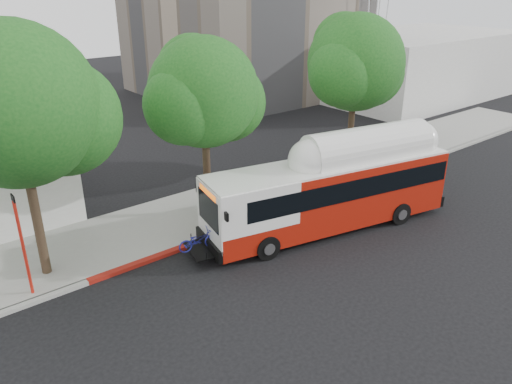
% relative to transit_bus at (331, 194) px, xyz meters
% --- Properties ---
extents(ground, '(120.00, 120.00, 0.00)m').
position_rel_transit_bus_xyz_m(ground, '(-2.67, -1.34, -1.75)').
color(ground, black).
rests_on(ground, ground).
extents(sidewalk, '(60.00, 5.00, 0.15)m').
position_rel_transit_bus_xyz_m(sidewalk, '(-2.67, 5.16, -1.68)').
color(sidewalk, gray).
rests_on(sidewalk, ground).
extents(curb_strip, '(60.00, 0.30, 0.15)m').
position_rel_transit_bus_xyz_m(curb_strip, '(-2.67, 2.56, -1.68)').
color(curb_strip, gray).
rests_on(curb_strip, ground).
extents(red_curb_segment, '(10.00, 0.32, 0.16)m').
position_rel_transit_bus_xyz_m(red_curb_segment, '(-5.67, 2.56, -1.67)').
color(red_curb_segment, maroon).
rests_on(red_curb_segment, ground).
extents(street_tree_left, '(6.67, 5.80, 9.74)m').
position_rel_transit_bus_xyz_m(street_tree_left, '(-11.19, 4.22, 4.85)').
color(street_tree_left, '#2D2116').
rests_on(street_tree_left, ground).
extents(street_tree_mid, '(5.75, 5.00, 8.62)m').
position_rel_transit_bus_xyz_m(street_tree_mid, '(-3.26, 4.72, 4.15)').
color(street_tree_mid, '#2D2116').
rests_on(street_tree_mid, ground).
extents(street_tree_right, '(6.21, 5.40, 9.18)m').
position_rel_transit_bus_xyz_m(street_tree_right, '(6.77, 4.52, 4.50)').
color(street_tree_right, '#2D2116').
rests_on(street_tree_right, ground).
extents(horizon_block, '(20.00, 12.00, 6.00)m').
position_rel_transit_bus_xyz_m(horizon_block, '(27.33, 14.66, 1.25)').
color(horizon_block, silver).
rests_on(horizon_block, ground).
extents(transit_bus, '(12.87, 4.90, 3.75)m').
position_rel_transit_bus_xyz_m(transit_bus, '(0.00, 0.00, 0.00)').
color(transit_bus, '#A0170B').
rests_on(transit_bus, ground).
extents(signal_pole, '(0.12, 0.39, 4.09)m').
position_rel_transit_bus_xyz_m(signal_pole, '(-12.54, 3.04, 0.34)').
color(signal_pole, red).
rests_on(signal_pole, ground).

